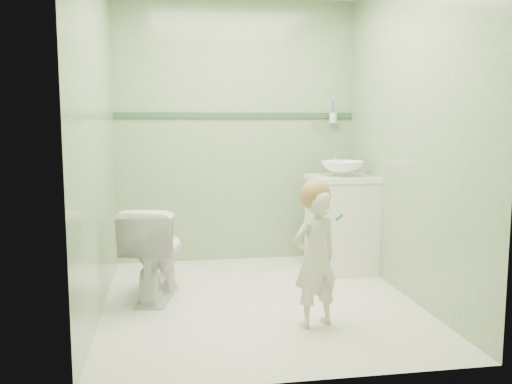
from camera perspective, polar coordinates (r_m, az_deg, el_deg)
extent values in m
plane|color=silver|center=(4.04, 0.36, -11.31)|extent=(2.50, 2.50, 0.00)
cube|color=gray|center=(5.07, -2.06, 6.30)|extent=(2.20, 0.04, 2.40)
cube|color=gray|center=(2.61, 5.09, 5.27)|extent=(2.20, 0.04, 2.40)
cube|color=gray|center=(3.80, -16.29, 5.65)|extent=(0.04, 2.50, 2.40)
cube|color=gray|center=(4.16, 15.55, 5.80)|extent=(0.04, 2.50, 2.40)
cube|color=#2F5038|center=(5.05, -2.05, 8.00)|extent=(2.20, 0.02, 0.05)
cube|color=silver|center=(4.80, 8.86, -3.46)|extent=(0.52, 0.50, 0.80)
cube|color=white|center=(4.74, 8.96, 1.42)|extent=(0.54, 0.52, 0.04)
imported|color=white|center=(4.73, 8.98, 2.43)|extent=(0.37, 0.37, 0.13)
cylinder|color=silver|center=(4.92, 8.26, 3.28)|extent=(0.03, 0.03, 0.18)
cylinder|color=silver|center=(4.86, 8.46, 4.18)|extent=(0.02, 0.12, 0.02)
cylinder|color=silver|center=(5.19, 7.32, 7.15)|extent=(0.26, 0.02, 0.02)
cylinder|color=silver|center=(5.19, 8.03, 7.69)|extent=(0.07, 0.07, 0.09)
cylinder|color=#5F3CA0|center=(5.18, 8.05, 8.47)|extent=(0.01, 0.01, 0.17)
cylinder|color=blue|center=(5.18, 7.96, 8.47)|extent=(0.01, 0.01, 0.17)
imported|color=white|center=(4.10, -10.47, -6.15)|extent=(0.53, 0.75, 0.69)
imported|color=beige|center=(3.49, 6.21, -6.93)|extent=(0.37, 0.31, 0.87)
sphere|color=#A26D3D|center=(3.43, 6.19, -0.33)|extent=(0.19, 0.19, 0.19)
cylinder|color=#03887C|center=(3.37, 8.67, -2.65)|extent=(0.03, 0.14, 0.06)
cube|color=white|center=(3.37, 7.35, -1.95)|extent=(0.03, 0.02, 0.02)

